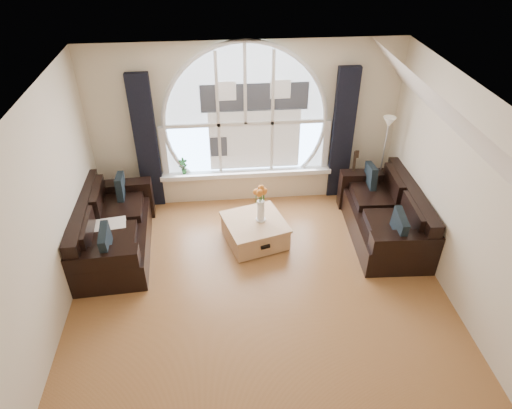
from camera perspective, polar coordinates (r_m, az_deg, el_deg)
name	(u,v)px	position (r m, az deg, el deg)	size (l,w,h in m)	color
ground	(263,310)	(6.06, 0.82, -13.10)	(5.00, 5.50, 0.01)	brown
ceiling	(265,116)	(4.45, 1.11, 10.99)	(5.00, 5.50, 0.01)	silver
wall_back	(245,125)	(7.50, -1.35, 9.93)	(5.00, 0.01, 2.70)	beige
wall_left	(35,241)	(5.51, -25.94, -4.12)	(0.01, 5.50, 2.70)	beige
wall_right	(475,216)	(5.92, 25.78, -1.25)	(0.01, 5.50, 2.70)	beige
attic_slope	(474,140)	(5.30, 25.65, 7.35)	(0.92, 5.50, 0.72)	silver
arched_window	(245,110)	(7.36, -1.36, 11.78)	(2.60, 0.06, 2.15)	silver
window_sill	(246,173)	(7.80, -1.21, 4.01)	(2.90, 0.22, 0.08)	white
window_frame	(245,110)	(7.34, -1.34, 11.69)	(2.76, 0.08, 2.15)	white
neighbor_house	(255,117)	(7.41, -0.16, 10.89)	(1.70, 0.02, 1.50)	silver
curtain_left	(146,144)	(7.55, -13.56, 7.43)	(0.35, 0.12, 2.30)	black
curtain_right	(342,135)	(7.75, 10.76, 8.51)	(0.35, 0.12, 2.30)	black
sofa_left	(114,228)	(7.01, -17.39, -2.84)	(0.97, 1.94, 0.86)	black
sofa_right	(384,214)	(7.24, 15.75, -1.18)	(0.96, 1.92, 0.85)	black
coffee_chest	(255,230)	(6.96, -0.14, -3.22)	(0.87, 0.87, 0.42)	#A47B52
throw_blanket	(107,233)	(6.77, -18.21, -3.45)	(0.55, 0.55, 0.10)	silver
vase_flowers	(261,199)	(6.65, 0.61, 0.72)	(0.24, 0.24, 0.70)	white
floor_lamp	(382,162)	(7.80, 15.49, 5.10)	(0.24, 0.24, 1.60)	#B2B2B2
guitar	(352,176)	(7.84, 11.89, 3.55)	(0.36, 0.24, 1.06)	brown
potted_plant	(183,166)	(7.72, -9.09, 4.77)	(0.15, 0.10, 0.29)	#1E6023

